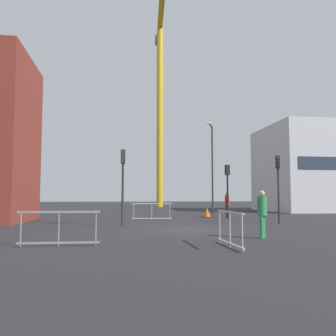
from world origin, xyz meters
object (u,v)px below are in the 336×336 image
pedestrian_waiting (227,203)px  construction_crane (160,87)px  streetlamp_tall (212,161)px  pedestrian_walking (262,210)px  traffic_cone_on_verge (207,213)px  traffic_light_island (228,182)px  traffic_light_median (278,178)px  traffic_light_corner (123,175)px

pedestrian_waiting → construction_crane: bearing=95.2°
streetlamp_tall → pedestrian_walking: size_ratio=4.24×
pedestrian_walking → traffic_cone_on_verge: size_ratio=2.55×
traffic_light_island → traffic_light_median: bearing=-71.5°
traffic_light_median → traffic_cone_on_verge: bearing=111.4°
traffic_light_median → traffic_cone_on_verge: size_ratio=5.54×
construction_crane → traffic_light_median: size_ratio=7.01×
traffic_light_corner → traffic_light_median: bearing=4.0°
traffic_light_island → traffic_light_corner: size_ratio=0.93×
streetlamp_tall → traffic_cone_on_verge: streetlamp_tall is taller
pedestrian_waiting → traffic_light_median: bearing=-80.6°
traffic_light_corner → traffic_cone_on_verge: 9.62m
construction_crane → traffic_cone_on_verge: 29.46m
traffic_light_corner → streetlamp_tall: bearing=54.8°
streetlamp_tall → traffic_light_island: bearing=-93.6°
construction_crane → traffic_light_corner: size_ratio=6.79×
construction_crane → pedestrian_walking: size_ratio=15.20×
traffic_light_island → traffic_light_corner: traffic_light_corner is taller
construction_crane → pedestrian_walking: (-0.36, -37.19, -15.93)m
streetlamp_tall → traffic_cone_on_verge: bearing=-110.7°
traffic_light_corner → traffic_cone_on_verge: size_ratio=5.72×
traffic_light_median → streetlamp_tall: bearing=96.8°
traffic_light_median → pedestrian_walking: 7.56m
traffic_light_island → pedestrian_walking: size_ratio=2.09×
streetlamp_tall → traffic_light_corner: size_ratio=1.89×
streetlamp_tall → traffic_light_island: size_ratio=2.03×
traffic_light_island → pedestrian_waiting: 2.28m
pedestrian_walking → traffic_cone_on_verge: pedestrian_walking is taller
traffic_light_median → pedestrian_walking: traffic_light_median is taller
traffic_light_island → pedestrian_walking: bearing=-100.7°
traffic_light_island → traffic_light_median: traffic_light_median is taller
pedestrian_waiting → traffic_cone_on_verge: size_ratio=2.61×
traffic_light_median → pedestrian_walking: bearing=-119.3°
traffic_light_island → pedestrian_walking: (-2.09, -11.03, -1.45)m
traffic_light_corner → pedestrian_walking: traffic_light_corner is taller
streetlamp_tall → construction_crane: bearing=95.7°
construction_crane → traffic_light_median: 34.09m
streetlamp_tall → pedestrian_walking: 16.97m
traffic_light_median → pedestrian_walking: (-3.62, -6.46, -1.54)m
construction_crane → traffic_light_corner: bearing=-99.8°
construction_crane → traffic_cone_on_verge: construction_crane is taller
construction_crane → traffic_light_island: construction_crane is taller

